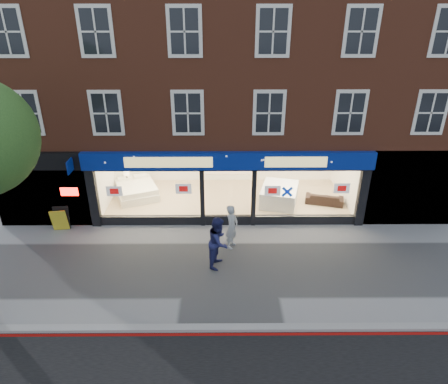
{
  "coord_description": "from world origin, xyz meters",
  "views": [
    {
      "loc": [
        -0.26,
        -11.51,
        8.64
      ],
      "look_at": [
        -0.17,
        2.5,
        1.79
      ],
      "focal_mm": 32.0,
      "sensor_mm": 36.0,
      "label": 1
    }
  ],
  "objects_px": {
    "sofa": "(324,198)",
    "a_board": "(60,219)",
    "mattress_stack": "(279,195)",
    "pedestrian_blue": "(219,242)",
    "pedestrian_grey": "(232,227)",
    "display_bed": "(136,188)"
  },
  "relations": [
    {
      "from": "sofa",
      "to": "a_board",
      "type": "distance_m",
      "value": 11.5
    },
    {
      "from": "sofa",
      "to": "a_board",
      "type": "xyz_separation_m",
      "value": [
        -11.31,
        -2.07,
        0.15
      ]
    },
    {
      "from": "a_board",
      "to": "pedestrian_blue",
      "type": "relative_size",
      "value": 0.51
    },
    {
      "from": "a_board",
      "to": "pedestrian_blue",
      "type": "distance_m",
      "value": 6.94
    },
    {
      "from": "mattress_stack",
      "to": "pedestrian_blue",
      "type": "bearing_deg",
      "value": -120.75
    },
    {
      "from": "sofa",
      "to": "pedestrian_grey",
      "type": "xyz_separation_m",
      "value": [
        -4.33,
        -3.35,
        0.53
      ]
    },
    {
      "from": "mattress_stack",
      "to": "pedestrian_grey",
      "type": "xyz_separation_m",
      "value": [
        -2.27,
        -3.47,
        0.39
      ]
    },
    {
      "from": "a_board",
      "to": "pedestrian_grey",
      "type": "bearing_deg",
      "value": -17.02
    },
    {
      "from": "sofa",
      "to": "mattress_stack",
      "type": "bearing_deg",
      "value": 11.3
    },
    {
      "from": "a_board",
      "to": "pedestrian_blue",
      "type": "xyz_separation_m",
      "value": [
        6.48,
        -2.44,
        0.47
      ]
    },
    {
      "from": "display_bed",
      "to": "pedestrian_blue",
      "type": "xyz_separation_m",
      "value": [
        3.98,
        -5.44,
        0.51
      ]
    },
    {
      "from": "mattress_stack",
      "to": "sofa",
      "type": "bearing_deg",
      "value": -3.39
    },
    {
      "from": "mattress_stack",
      "to": "a_board",
      "type": "distance_m",
      "value": 9.5
    },
    {
      "from": "sofa",
      "to": "pedestrian_blue",
      "type": "xyz_separation_m",
      "value": [
        -4.82,
        -4.51,
        0.61
      ]
    },
    {
      "from": "display_bed",
      "to": "pedestrian_blue",
      "type": "distance_m",
      "value": 6.76
    },
    {
      "from": "mattress_stack",
      "to": "sofa",
      "type": "distance_m",
      "value": 2.07
    },
    {
      "from": "display_bed",
      "to": "mattress_stack",
      "type": "distance_m",
      "value": 6.79
    },
    {
      "from": "a_board",
      "to": "pedestrian_grey",
      "type": "xyz_separation_m",
      "value": [
        6.98,
        -1.28,
        0.39
      ]
    },
    {
      "from": "pedestrian_grey",
      "to": "pedestrian_blue",
      "type": "bearing_deg",
      "value": -179.58
    },
    {
      "from": "mattress_stack",
      "to": "pedestrian_grey",
      "type": "height_order",
      "value": "pedestrian_grey"
    },
    {
      "from": "mattress_stack",
      "to": "pedestrian_blue",
      "type": "height_order",
      "value": "pedestrian_blue"
    },
    {
      "from": "pedestrian_blue",
      "to": "pedestrian_grey",
      "type": "bearing_deg",
      "value": -6.4
    }
  ]
}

